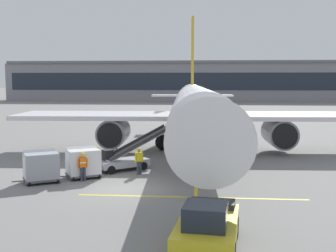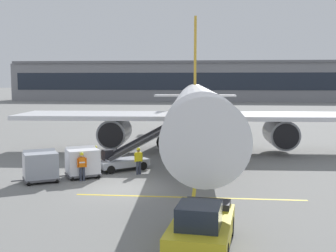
{
  "view_description": "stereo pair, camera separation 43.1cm",
  "coord_description": "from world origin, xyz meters",
  "px_view_note": "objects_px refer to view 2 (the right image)",
  "views": [
    {
      "loc": [
        4.38,
        -22.92,
        6.07
      ],
      "look_at": [
        1.96,
        6.59,
        2.86
      ],
      "focal_mm": 45.44,
      "sensor_mm": 36.0,
      "label": 1
    },
    {
      "loc": [
        4.81,
        -22.89,
        6.07
      ],
      "look_at": [
        1.96,
        6.59,
        2.86
      ],
      "focal_mm": 45.44,
      "sensor_mm": 36.0,
      "label": 2
    }
  ],
  "objects_px": {
    "baggage_cart_lead": "(82,161)",
    "safety_cone_wingtip": "(90,155)",
    "ground_crew_by_carts": "(139,159)",
    "ground_crew_wingwalker": "(96,157)",
    "safety_cone_engine_keepout": "(126,149)",
    "belt_loader": "(126,157)",
    "ground_crew_marshaller": "(84,157)",
    "pushback_tug": "(202,226)",
    "baggage_cart_second": "(40,165)",
    "ground_crew_by_loader": "(82,165)",
    "parked_airplane": "(197,110)"
  },
  "relations": [
    {
      "from": "belt_loader",
      "to": "ground_crew_marshaller",
      "type": "height_order",
      "value": "belt_loader"
    },
    {
      "from": "ground_crew_by_carts",
      "to": "pushback_tug",
      "type": "bearing_deg",
      "value": -70.08
    },
    {
      "from": "pushback_tug",
      "to": "safety_cone_wingtip",
      "type": "bearing_deg",
      "value": 118.3
    },
    {
      "from": "baggage_cart_second",
      "to": "pushback_tug",
      "type": "distance_m",
      "value": 13.42
    },
    {
      "from": "baggage_cart_lead",
      "to": "pushback_tug",
      "type": "relative_size",
      "value": 0.6
    },
    {
      "from": "ground_crew_marshaller",
      "to": "safety_cone_engine_keepout",
      "type": "relative_size",
      "value": 2.75
    },
    {
      "from": "baggage_cart_lead",
      "to": "ground_crew_wingwalker",
      "type": "xyz_separation_m",
      "value": [
        0.39,
        1.69,
        -0.0
      ]
    },
    {
      "from": "pushback_tug",
      "to": "safety_cone_wingtip",
      "type": "xyz_separation_m",
      "value": [
        -8.74,
        16.24,
        -0.44
      ]
    },
    {
      "from": "ground_crew_by_loader",
      "to": "baggage_cart_lead",
      "type": "bearing_deg",
      "value": 105.34
    },
    {
      "from": "belt_loader",
      "to": "ground_crew_wingwalker",
      "type": "bearing_deg",
      "value": -155.43
    },
    {
      "from": "baggage_cart_second",
      "to": "ground_crew_wingwalker",
      "type": "bearing_deg",
      "value": 50.94
    },
    {
      "from": "belt_loader",
      "to": "baggage_cart_second",
      "type": "xyz_separation_m",
      "value": [
        -4.38,
        -3.96,
        0.15
      ]
    },
    {
      "from": "belt_loader",
      "to": "safety_cone_engine_keepout",
      "type": "relative_size",
      "value": 7.93
    },
    {
      "from": "ground_crew_marshaller",
      "to": "ground_crew_wingwalker",
      "type": "distance_m",
      "value": 0.79
    },
    {
      "from": "pushback_tug",
      "to": "ground_crew_wingwalker",
      "type": "distance_m",
      "value": 14.29
    },
    {
      "from": "baggage_cart_lead",
      "to": "safety_cone_wingtip",
      "type": "xyz_separation_m",
      "value": [
        -1.11,
        5.61,
        -0.62
      ]
    },
    {
      "from": "belt_loader",
      "to": "ground_crew_by_loader",
      "type": "bearing_deg",
      "value": -119.64
    },
    {
      "from": "ground_crew_by_loader",
      "to": "parked_airplane",
      "type": "bearing_deg",
      "value": 59.71
    },
    {
      "from": "parked_airplane",
      "to": "belt_loader",
      "type": "xyz_separation_m",
      "value": [
        -4.6,
        -7.79,
        -2.68
      ]
    },
    {
      "from": "parked_airplane",
      "to": "safety_cone_engine_keepout",
      "type": "xyz_separation_m",
      "value": [
        -5.93,
        -1.15,
        -3.22
      ]
    },
    {
      "from": "ground_crew_by_carts",
      "to": "safety_cone_engine_keepout",
      "type": "height_order",
      "value": "ground_crew_by_carts"
    },
    {
      "from": "pushback_tug",
      "to": "baggage_cart_lead",
      "type": "bearing_deg",
      "value": 125.67
    },
    {
      "from": "ground_crew_wingwalker",
      "to": "ground_crew_by_loader",
      "type": "bearing_deg",
      "value": -92.9
    },
    {
      "from": "ground_crew_by_carts",
      "to": "ground_crew_wingwalker",
      "type": "bearing_deg",
      "value": 169.82
    },
    {
      "from": "ground_crew_by_carts",
      "to": "ground_crew_wingwalker",
      "type": "xyz_separation_m",
      "value": [
        -2.96,
        0.53,
        0.0
      ]
    },
    {
      "from": "baggage_cart_lead",
      "to": "ground_crew_marshaller",
      "type": "bearing_deg",
      "value": 104.05
    },
    {
      "from": "pushback_tug",
      "to": "ground_crew_marshaller",
      "type": "height_order",
      "value": "pushback_tug"
    },
    {
      "from": "baggage_cart_second",
      "to": "safety_cone_engine_keepout",
      "type": "bearing_deg",
      "value": 73.94
    },
    {
      "from": "ground_crew_by_loader",
      "to": "ground_crew_by_carts",
      "type": "distance_m",
      "value": 3.75
    },
    {
      "from": "pushback_tug",
      "to": "ground_crew_wingwalker",
      "type": "height_order",
      "value": "pushback_tug"
    },
    {
      "from": "ground_crew_by_carts",
      "to": "ground_crew_wingwalker",
      "type": "height_order",
      "value": "same"
    },
    {
      "from": "safety_cone_engine_keepout",
      "to": "safety_cone_wingtip",
      "type": "xyz_separation_m",
      "value": [
        -2.03,
        -3.57,
        0.08
      ]
    },
    {
      "from": "baggage_cart_lead",
      "to": "ground_crew_by_carts",
      "type": "bearing_deg",
      "value": 19.04
    },
    {
      "from": "parked_airplane",
      "to": "ground_crew_by_carts",
      "type": "distance_m",
      "value": 10.13
    },
    {
      "from": "belt_loader",
      "to": "baggage_cart_lead",
      "type": "bearing_deg",
      "value": -131.5
    },
    {
      "from": "ground_crew_wingwalker",
      "to": "baggage_cart_second",
      "type": "bearing_deg",
      "value": -129.06
    },
    {
      "from": "safety_cone_engine_keepout",
      "to": "belt_loader",
      "type": "bearing_deg",
      "value": -78.69
    },
    {
      "from": "parked_airplane",
      "to": "belt_loader",
      "type": "bearing_deg",
      "value": -120.58
    },
    {
      "from": "belt_loader",
      "to": "ground_crew_by_carts",
      "type": "relative_size",
      "value": 2.88
    },
    {
      "from": "baggage_cart_lead",
      "to": "safety_cone_wingtip",
      "type": "bearing_deg",
      "value": 101.24
    },
    {
      "from": "ground_crew_by_carts",
      "to": "ground_crew_marshaller",
      "type": "relative_size",
      "value": 1.0
    },
    {
      "from": "ground_crew_by_loader",
      "to": "ground_crew_by_carts",
      "type": "xyz_separation_m",
      "value": [
        3.1,
        2.11,
        0.0
      ]
    },
    {
      "from": "ground_crew_marshaller",
      "to": "pushback_tug",
      "type": "bearing_deg",
      "value": -56.59
    },
    {
      "from": "ground_crew_by_loader",
      "to": "ground_crew_by_carts",
      "type": "bearing_deg",
      "value": 34.24
    },
    {
      "from": "baggage_cart_lead",
      "to": "safety_cone_wingtip",
      "type": "distance_m",
      "value": 5.75
    },
    {
      "from": "ground_crew_by_loader",
      "to": "ground_crew_by_carts",
      "type": "height_order",
      "value": "same"
    },
    {
      "from": "belt_loader",
      "to": "ground_crew_marshaller",
      "type": "xyz_separation_m",
      "value": [
        -2.62,
        -1.03,
        0.15
      ]
    },
    {
      "from": "ground_crew_by_carts",
      "to": "safety_cone_engine_keepout",
      "type": "distance_m",
      "value": 8.41
    },
    {
      "from": "baggage_cart_second",
      "to": "safety_cone_wingtip",
      "type": "bearing_deg",
      "value": 81.74
    },
    {
      "from": "parked_airplane",
      "to": "ground_crew_by_loader",
      "type": "relative_size",
      "value": 23.03
    }
  ]
}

